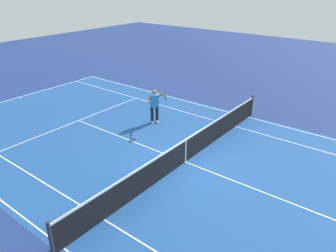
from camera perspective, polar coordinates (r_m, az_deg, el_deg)
The scene contains 6 objects.
ground_plane at distance 12.51m, azimuth 3.02°, elevation -6.31°, with size 60.00×60.00×0.00m, color navy.
court_slab at distance 12.51m, azimuth 3.02°, elevation -6.30°, with size 24.20×11.40×0.00m, color #1E4C93.
court_line_markings at distance 12.51m, azimuth 3.02°, elevation -6.29°, with size 23.85×11.05×0.01m.
tennis_net at distance 12.26m, azimuth 3.07°, elevation -4.34°, with size 0.10×11.70×1.08m.
tennis_player_near at distance 15.46m, azimuth -2.35°, elevation 3.80°, with size 1.16×0.75×1.70m.
tennis_ball at distance 15.96m, azimuth -3.85°, elevation 0.98°, with size 0.07×0.07×0.07m, color #CCE01E.
Camera 1 is at (-6.05, 8.86, 6.43)m, focal length 34.80 mm.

